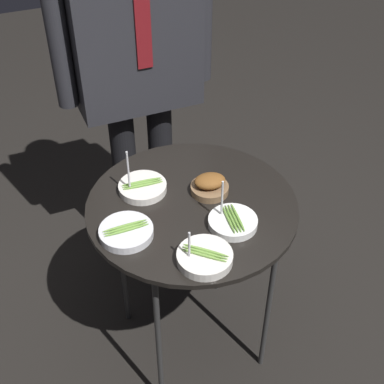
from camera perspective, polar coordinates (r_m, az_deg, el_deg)
The scene contains 8 objects.
ground_plane at distance 2.33m, azimuth 0.00°, elevation -15.38°, with size 8.00×8.00×0.00m, color black.
serving_cart at distance 1.80m, azimuth 0.00°, elevation -2.52°, with size 0.70×0.70×0.75m.
bowl_asparagus_far_rim at distance 1.57m, azimuth 1.36°, elevation -6.95°, with size 0.17×0.17×0.12m.
bowl_roast_back_left at distance 1.79m, azimuth 1.91°, elevation 0.72°, with size 0.13×0.13×0.07m.
bowl_asparagus_front_right at distance 1.66m, azimuth -7.03°, elevation -4.24°, with size 0.17×0.17×0.04m.
bowl_asparagus_front_left at distance 1.81m, azimuth -5.31°, elevation 0.52°, with size 0.16×0.16×0.18m.
bowl_asparagus_near_rim at distance 1.68m, azimuth 4.36°, elevation -3.18°, with size 0.16×0.16×0.16m.
waiter_figure at distance 2.05m, azimuth -6.14°, elevation 15.21°, with size 0.62×0.23×1.68m.
Camera 1 is at (-0.52, -1.23, 1.91)m, focal length 50.00 mm.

